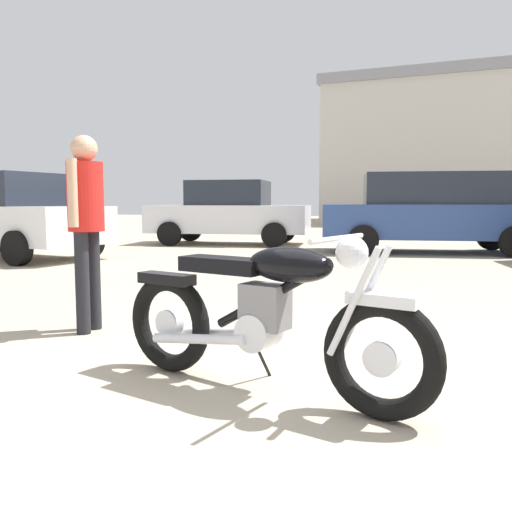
% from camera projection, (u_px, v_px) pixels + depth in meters
% --- Properties ---
extents(ground_plane, '(80.00, 80.00, 0.00)m').
position_uv_depth(ground_plane, '(300.00, 384.00, 3.26)').
color(ground_plane, tan).
extents(vintage_motorcycle, '(2.03, 0.78, 0.94)m').
position_uv_depth(vintage_motorcycle, '(265.00, 316.00, 3.08)').
color(vintage_motorcycle, black).
rests_on(vintage_motorcycle, ground_plane).
extents(bystander, '(0.30, 0.46, 1.66)m').
position_uv_depth(bystander, '(86.00, 212.00, 4.51)').
color(bystander, black).
rests_on(bystander, ground_plane).
extents(silver_sedan_mid, '(4.90, 2.47, 1.74)m').
position_uv_depth(silver_sedan_mid, '(437.00, 210.00, 11.77)').
color(silver_sedan_mid, black).
rests_on(silver_sedan_mid, ground_plane).
extents(dark_sedan_left, '(4.45, 2.53, 1.67)m').
position_uv_depth(dark_sedan_left, '(7.00, 216.00, 10.68)').
color(dark_sedan_left, black).
rests_on(dark_sedan_left, ground_plane).
extents(pale_sedan_back, '(4.36, 2.26, 1.67)m').
position_uv_depth(pale_sedan_back, '(229.00, 213.00, 14.21)').
color(pale_sedan_back, black).
rests_on(pale_sedan_back, ground_plane).
extents(white_estate_far, '(4.46, 2.54, 1.67)m').
position_uv_depth(white_estate_far, '(422.00, 210.00, 17.99)').
color(white_estate_far, black).
rests_on(white_estate_far, ground_plane).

